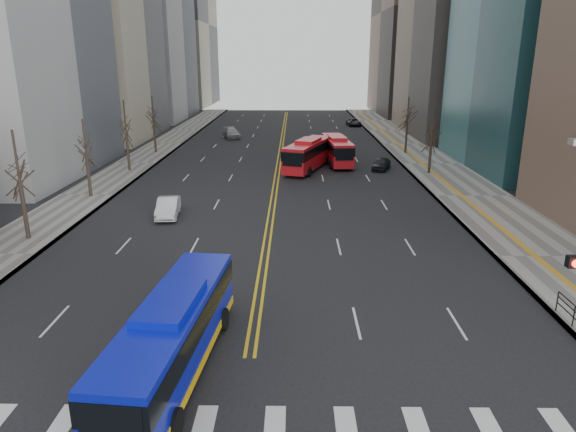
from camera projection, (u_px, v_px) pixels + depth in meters
The scene contains 11 objects.
sidewalk_right at pixel (431, 164), 58.84m from camera, with size 7.00×130.00×0.15m, color slate.
sidewalk_left at pixel (136, 163), 59.24m from camera, with size 5.00×130.00×0.15m, color slate.
centerline at pixel (281, 150), 68.63m from camera, with size 0.55×100.00×0.01m.
street_trees at pixel (198, 135), 47.73m from camera, with size 35.20×47.20×7.60m.
blue_bus at pixel (173, 334), 19.43m from camera, with size 3.30×10.95×3.17m.
red_bus_near at pixel (308, 153), 55.82m from camera, with size 5.77×10.72×3.35m.
red_bus_far at pixel (337, 148), 59.07m from camera, with size 3.15×10.06×3.17m.
car_white at pixel (168, 207), 39.37m from camera, with size 1.53×4.40×1.45m, color silver.
car_dark_mid at pixel (381, 164), 56.05m from camera, with size 1.54×3.84×1.31m, color black.
car_silver at pixel (232, 133), 78.54m from camera, with size 2.09×5.14×1.49m, color gray.
car_dark_far at pixel (354, 122), 92.63m from camera, with size 2.18×4.73×1.31m, color black.
Camera 1 is at (1.79, -13.20, 11.65)m, focal length 32.00 mm.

